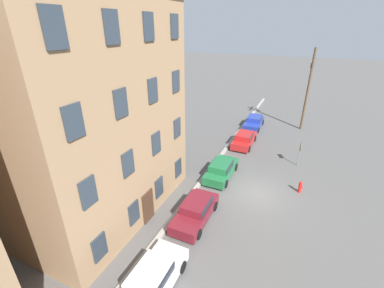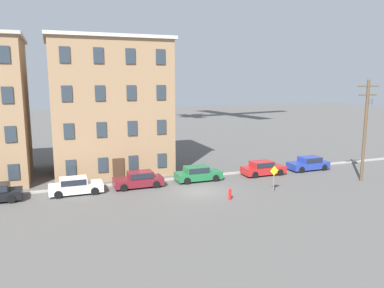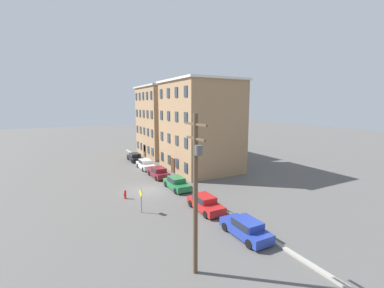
{
  "view_description": "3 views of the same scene",
  "coord_description": "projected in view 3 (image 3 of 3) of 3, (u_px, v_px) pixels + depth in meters",
  "views": [
    {
      "loc": [
        -16.97,
        -2.18,
        11.81
      ],
      "look_at": [
        -1.4,
        4.88,
        3.84
      ],
      "focal_mm": 24.0,
      "sensor_mm": 36.0,
      "label": 1
    },
    {
      "loc": [
        -11.55,
        -29.08,
        9.56
      ],
      "look_at": [
        0.7,
        3.7,
        3.54
      ],
      "focal_mm": 35.0,
      "sensor_mm": 36.0,
      "label": 2
    },
    {
      "loc": [
        28.2,
        -9.05,
        10.06
      ],
      "look_at": [
        1.65,
        5.11,
        5.4
      ],
      "focal_mm": 24.0,
      "sensor_mm": 36.0,
      "label": 3
    }
  ],
  "objects": [
    {
      "name": "apartment_midblock",
      "position": [
        200.0,
        125.0,
        39.42
      ],
      "size": [
        12.01,
        9.76,
        13.69
      ],
      "color": "#9E7A56",
      "rests_on": "ground_plane"
    },
    {
      "name": "car_green",
      "position": [
        177.0,
        183.0,
        30.78
      ],
      "size": [
        4.4,
        1.92,
        1.43
      ],
      "color": "#1E6638",
      "rests_on": "ground_plane"
    },
    {
      "name": "apartment_corner",
      "position": [
        167.0,
        121.0,
        51.41
      ],
      "size": [
        11.95,
        10.12,
        13.59
      ],
      "color": "#9E7A56",
      "rests_on": "ground_plane"
    },
    {
      "name": "car_white",
      "position": [
        145.0,
        164.0,
        40.46
      ],
      "size": [
        4.4,
        1.92,
        1.43
      ],
      "color": "silver",
      "rests_on": "ground_plane"
    },
    {
      "name": "utility_pole",
      "position": [
        196.0,
        187.0,
        14.66
      ],
      "size": [
        2.4,
        0.44,
        9.58
      ],
      "color": "brown",
      "rests_on": "ground_plane"
    },
    {
      "name": "caution_sign",
      "position": [
        141.0,
        197.0,
        23.83
      ],
      "size": [
        0.93,
        0.08,
        2.39
      ],
      "color": "slate",
      "rests_on": "ground_plane"
    },
    {
      "name": "kerb_strip",
      "position": [
        182.0,
        184.0,
        32.42
      ],
      "size": [
        56.0,
        0.36,
        0.16
      ],
      "primitive_type": "cube",
      "color": "#9E998E",
      "rests_on": "ground_plane"
    },
    {
      "name": "car_maroon",
      "position": [
        159.0,
        172.0,
        35.71
      ],
      "size": [
        4.4,
        1.92,
        1.43
      ],
      "color": "maroon",
      "rests_on": "ground_plane"
    },
    {
      "name": "car_blue",
      "position": [
        246.0,
        228.0,
        19.59
      ],
      "size": [
        4.4,
        1.92,
        1.43
      ],
      "color": "#233899",
      "rests_on": "ground_plane"
    },
    {
      "name": "ground_plane",
      "position": [
        147.0,
        190.0,
        30.34
      ],
      "size": [
        200.0,
        200.0,
        0.0
      ],
      "primitive_type": "plane",
      "color": "#565451"
    },
    {
      "name": "car_black",
      "position": [
        135.0,
        157.0,
        45.93
      ],
      "size": [
        4.4,
        1.92,
        1.43
      ],
      "color": "black",
      "rests_on": "ground_plane"
    },
    {
      "name": "fire_hydrant",
      "position": [
        125.0,
        194.0,
        27.6
      ],
      "size": [
        0.24,
        0.34,
        0.96
      ],
      "color": "red",
      "rests_on": "ground_plane"
    },
    {
      "name": "car_red",
      "position": [
        205.0,
        203.0,
        24.54
      ],
      "size": [
        4.4,
        1.92,
        1.43
      ],
      "color": "#B21E1E",
      "rests_on": "ground_plane"
    }
  ]
}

